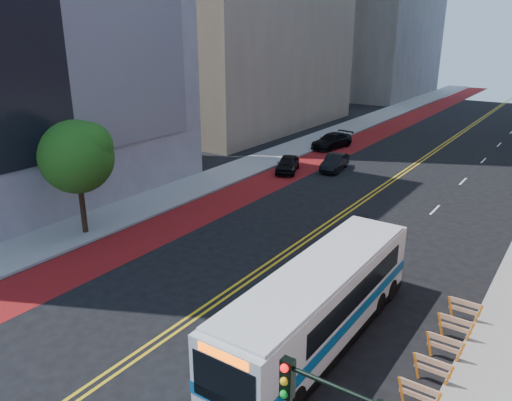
{
  "coord_description": "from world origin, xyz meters",
  "views": [
    {
      "loc": [
        12.61,
        -11.0,
        11.71
      ],
      "look_at": [
        -0.33,
        8.0,
        3.7
      ],
      "focal_mm": 35.0,
      "sensor_mm": 36.0,
      "label": 1
    }
  ],
  "objects_px": {
    "car_c": "(332,141)",
    "street_tree": "(78,154)",
    "car_b": "(335,162)",
    "car_a": "(288,164)",
    "transit_bus": "(321,302)"
  },
  "relations": [
    {
      "from": "car_c",
      "to": "street_tree",
      "type": "bearing_deg",
      "value": -83.98
    },
    {
      "from": "car_b",
      "to": "car_c",
      "type": "relative_size",
      "value": 0.81
    },
    {
      "from": "car_c",
      "to": "car_a",
      "type": "bearing_deg",
      "value": -75.08
    },
    {
      "from": "street_tree",
      "to": "car_b",
      "type": "xyz_separation_m",
      "value": [
        6.02,
        21.21,
        -4.22
      ]
    },
    {
      "from": "car_b",
      "to": "street_tree",
      "type": "bearing_deg",
      "value": -114.32
    },
    {
      "from": "transit_bus",
      "to": "car_a",
      "type": "relative_size",
      "value": 2.92
    },
    {
      "from": "street_tree",
      "to": "car_b",
      "type": "height_order",
      "value": "street_tree"
    },
    {
      "from": "car_b",
      "to": "car_c",
      "type": "xyz_separation_m",
      "value": [
        -3.91,
        7.4,
        0.06
      ]
    },
    {
      "from": "car_a",
      "to": "car_c",
      "type": "height_order",
      "value": "car_c"
    },
    {
      "from": "transit_bus",
      "to": "car_b",
      "type": "relative_size",
      "value": 2.85
    },
    {
      "from": "street_tree",
      "to": "transit_bus",
      "type": "height_order",
      "value": "street_tree"
    },
    {
      "from": "transit_bus",
      "to": "car_b",
      "type": "height_order",
      "value": "transit_bus"
    },
    {
      "from": "street_tree",
      "to": "car_a",
      "type": "height_order",
      "value": "street_tree"
    },
    {
      "from": "street_tree",
      "to": "car_c",
      "type": "xyz_separation_m",
      "value": [
        2.11,
        28.61,
        -4.16
      ]
    },
    {
      "from": "car_c",
      "to": "transit_bus",
      "type": "bearing_deg",
      "value": -54.48
    }
  ]
}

